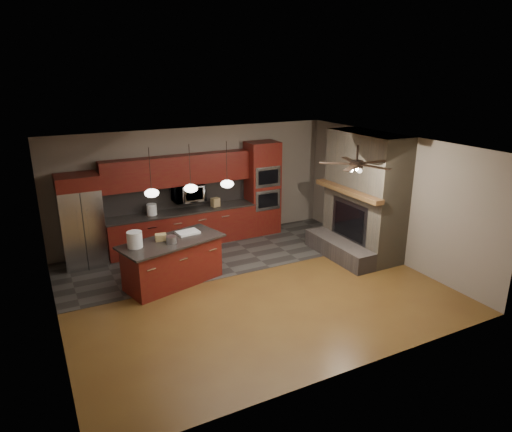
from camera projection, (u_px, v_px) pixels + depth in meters
ground at (250, 287)px, 9.03m from camera, size 7.00×7.00×0.00m
ceiling at (250, 146)px, 8.16m from camera, size 7.00×6.00×0.02m
back_wall at (195, 185)px, 11.13m from camera, size 7.00×0.02×2.80m
right_wall at (391, 197)px, 10.12m from camera, size 0.02×6.00×2.80m
left_wall at (49, 253)px, 7.08m from camera, size 0.02×6.00×2.80m
slate_tile_patch at (216, 255)px, 10.55m from camera, size 7.00×2.40×0.01m
fireplace_column at (362, 200)px, 10.29m from camera, size 1.30×2.10×2.80m
back_cabinetry at (181, 210)px, 10.87m from camera, size 3.59×0.64×2.20m
oven_tower at (262, 188)px, 11.68m from camera, size 0.80×0.63×2.38m
microwave at (188, 193)px, 10.83m from camera, size 0.73×0.41×0.50m
refrigerator at (81, 221)px, 9.74m from camera, size 0.86×0.75×2.02m
kitchen_island at (173, 262)px, 9.05m from camera, size 2.19×1.42×0.92m
white_bucket at (135, 240)px, 8.53m from camera, size 0.40×0.40×0.31m
paint_can at (171, 240)px, 8.76m from camera, size 0.26×0.26×0.14m
paint_tray at (188, 232)px, 9.28m from camera, size 0.47×0.36×0.04m
cardboard_box at (161, 237)px, 8.89m from camera, size 0.23×0.18×0.13m
counter_bucket at (152, 209)px, 10.48m from camera, size 0.25×0.25×0.26m
counter_box at (215, 202)px, 11.12m from camera, size 0.22×0.19×0.21m
pendant_left at (152, 193)px, 8.30m from camera, size 0.26×0.26×0.92m
pendant_center at (191, 188)px, 8.62m from camera, size 0.26×0.26×0.92m
pendant_right at (227, 184)px, 8.95m from camera, size 0.26×0.26×0.92m
ceiling_fan at (357, 164)px, 8.38m from camera, size 1.27×1.33×0.41m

